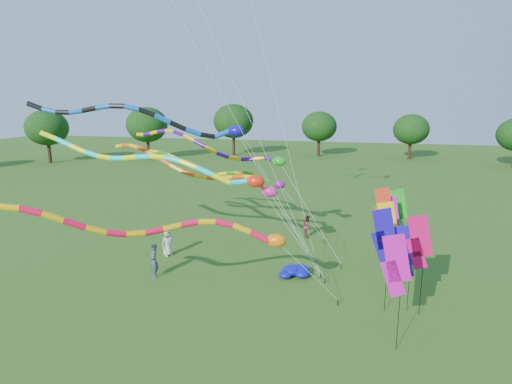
% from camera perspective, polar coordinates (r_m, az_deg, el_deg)
% --- Properties ---
extents(ground, '(160.00, 160.00, 0.00)m').
position_cam_1_polar(ground, '(20.14, -0.08, -15.64)').
color(ground, '#2E5B18').
rests_on(ground, ground).
extents(tree_ring, '(115.88, 115.69, 9.42)m').
position_cam_1_polar(tree_ring, '(17.71, 8.08, -0.75)').
color(tree_ring, '#382314').
rests_on(tree_ring, ground).
extents(tube_kite_red, '(12.48, 5.76, 6.06)m').
position_cam_1_polar(tube_kite_red, '(18.53, -9.59, -5.02)').
color(tube_kite_red, black).
rests_on(tube_kite_red, ground).
extents(tube_kite_orange, '(14.34, 4.62, 7.19)m').
position_cam_1_polar(tube_kite_orange, '(25.50, -6.85, 2.72)').
color(tube_kite_orange, black).
rests_on(tube_kite_orange, ground).
extents(tube_kite_purple, '(13.87, 3.15, 8.13)m').
position_cam_1_polar(tube_kite_purple, '(26.28, -4.85, 5.76)').
color(tube_kite_purple, black).
rests_on(tube_kite_purple, ground).
extents(tube_kite_blue, '(14.86, 3.92, 9.81)m').
position_cam_1_polar(tube_kite_blue, '(23.40, -12.70, 9.21)').
color(tube_kite_blue, black).
rests_on(tube_kite_blue, ground).
extents(tube_kite_cyan, '(16.47, 1.20, 8.10)m').
position_cam_1_polar(tube_kite_cyan, '(24.10, -11.60, 3.62)').
color(tube_kite_cyan, black).
rests_on(tube_kite_cyan, ground).
extents(tube_kite_green, '(12.84, 1.70, 6.34)m').
position_cam_1_polar(tube_kite_green, '(29.84, -3.59, 2.57)').
color(tube_kite_green, black).
rests_on(tube_kite_green, ground).
extents(banner_pole_violet, '(1.13, 0.45, 4.21)m').
position_cam_1_polar(banner_pole_violet, '(25.14, 17.47, -3.23)').
color(banner_pole_violet, black).
rests_on(banner_pole_violet, ground).
extents(banner_pole_magenta_b, '(1.16, 0.21, 4.61)m').
position_cam_1_polar(banner_pole_magenta_b, '(19.94, 20.90, -6.31)').
color(banner_pole_magenta_b, black).
rests_on(banner_pole_magenta_b, ground).
extents(banner_pole_blue_b, '(1.15, 0.31, 4.06)m').
position_cam_1_polar(banner_pole_blue_b, '(20.28, 19.32, -7.52)').
color(banner_pole_blue_b, black).
rests_on(banner_pole_blue_b, ground).
extents(banner_pole_blue_a, '(1.16, 0.23, 4.86)m').
position_cam_1_polar(banner_pole_blue_a, '(19.60, 16.65, -5.57)').
color(banner_pole_blue_a, black).
rests_on(banner_pole_blue_a, ground).
extents(banner_pole_orange, '(1.16, 0.20, 4.60)m').
position_cam_1_polar(banner_pole_orange, '(22.04, 17.05, -4.32)').
color(banner_pole_orange, black).
rests_on(banner_pole_orange, ground).
extents(banner_pole_green, '(1.16, 0.22, 4.39)m').
position_cam_1_polar(banner_pole_green, '(26.30, 18.38, -2.21)').
color(banner_pole_green, black).
rests_on(banner_pole_green, ground).
extents(banner_pole_red, '(1.16, 0.09, 4.73)m').
position_cam_1_polar(banner_pole_red, '(24.67, 16.63, -2.23)').
color(banner_pole_red, black).
rests_on(banner_pole_red, ground).
extents(banner_pole_magenta_a, '(1.16, 0.11, 4.67)m').
position_cam_1_polar(banner_pole_magenta_a, '(16.82, 18.10, -9.35)').
color(banner_pole_magenta_a, black).
rests_on(banner_pole_magenta_a, ground).
extents(blue_nylon_heap, '(1.50, 1.67, 0.60)m').
position_cam_1_polar(blue_nylon_heap, '(23.38, 5.37, -10.82)').
color(blue_nylon_heap, '#0C12A1').
rests_on(blue_nylon_heap, ground).
extents(person_a, '(0.91, 0.96, 1.66)m').
position_cam_1_polar(person_a, '(26.87, -11.70, -6.64)').
color(person_a, beige).
rests_on(person_a, ground).
extents(person_b, '(0.72, 0.81, 1.86)m').
position_cam_1_polar(person_b, '(23.87, -13.46, -8.92)').
color(person_b, '#414C5C').
rests_on(person_b, ground).
extents(person_c, '(0.77, 0.89, 1.55)m').
position_cam_1_polar(person_c, '(30.00, 6.88, -4.56)').
color(person_c, maroon).
rests_on(person_c, ground).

